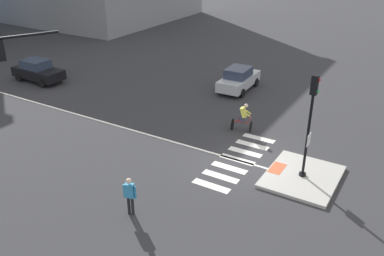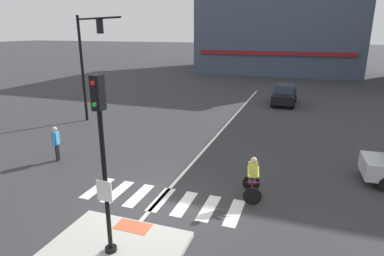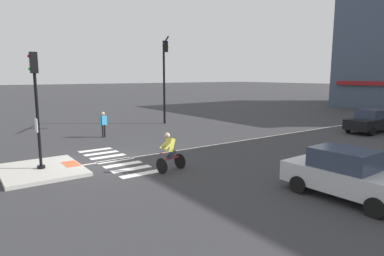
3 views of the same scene
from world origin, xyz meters
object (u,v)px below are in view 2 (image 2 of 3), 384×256
cyclist (253,177)px  pedestrian_at_curb_left (56,141)px  signal_pole (103,152)px  traffic_light_mast (88,54)px  car_black_eastbound_distant (285,95)px

cyclist → pedestrian_at_curb_left: (-9.24, 0.61, 0.11)m
signal_pole → traffic_light_mast: traffic_light_mast is taller
traffic_light_mast → car_black_eastbound_distant: (11.51, 10.05, -3.66)m
pedestrian_at_curb_left → car_black_eastbound_distant: bearing=60.4°
car_black_eastbound_distant → pedestrian_at_curb_left: 18.56m
car_black_eastbound_distant → pedestrian_at_curb_left: size_ratio=2.47×
traffic_light_mast → pedestrian_at_curb_left: bearing=-68.9°
cyclist → signal_pole: bearing=-124.9°
traffic_light_mast → signal_pole: bearing=-52.7°
car_black_eastbound_distant → cyclist: (0.09, -16.76, 0.06)m
traffic_light_mast → cyclist: (11.60, -6.71, -3.60)m
traffic_light_mast → cyclist: traffic_light_mast is taller
traffic_light_mast → cyclist: bearing=-30.0°
car_black_eastbound_distant → cyclist: 16.76m
cyclist → pedestrian_at_curb_left: size_ratio=1.01×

